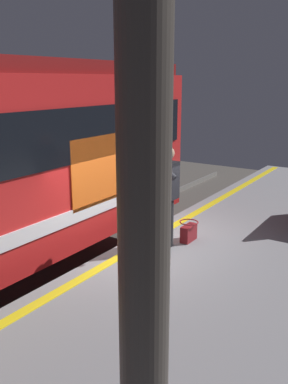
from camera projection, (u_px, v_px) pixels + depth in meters
The scene contains 8 objects.
ground_plane at pixel (129, 298), 7.59m from camera, with size 24.19×24.19×0.00m, color #4C4742.
platform at pixel (269, 311), 6.11m from camera, with size 15.56×5.01×1.13m, color gray.
safety_line at pixel (143, 243), 7.13m from camera, with size 15.25×0.16×0.01m, color yellow.
track_rail_near at pixel (74, 275), 8.28m from camera, with size 20.22×0.08×0.16m, color slate.
track_rail_far at pixel (24, 259), 9.04m from camera, with size 20.22×0.08×0.16m, color slate.
passenger at pixel (167, 189), 6.71m from camera, with size 0.57×0.55×1.70m.
handbag at pixel (189, 232), 7.21m from camera, with size 0.36×0.33×0.35m.
station_column at pixel (144, 245), 2.32m from camera, with size 0.30×0.30×3.64m, color #38332D.
Camera 1 is at (5.55, 3.98, 3.83)m, focal length 39.26 mm.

